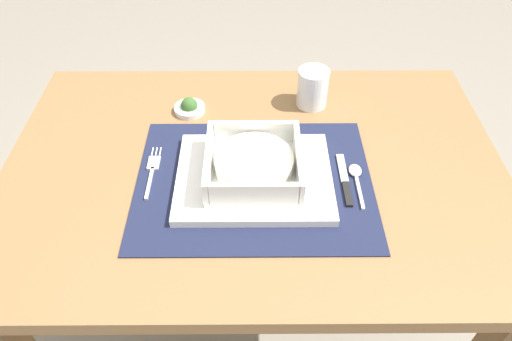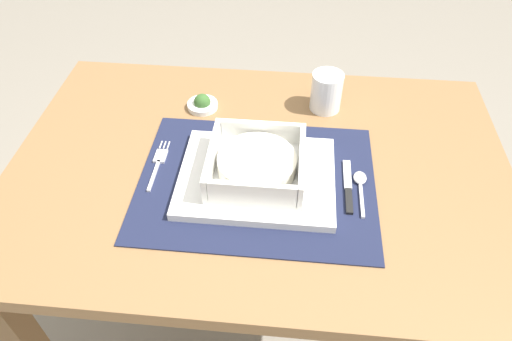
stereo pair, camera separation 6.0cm
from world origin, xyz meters
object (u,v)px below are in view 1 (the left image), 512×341
(dining_table, at_px, (257,205))
(spoon, at_px, (359,175))
(porridge_bowl, at_px, (256,165))
(fork, at_px, (155,168))
(butter_knife, at_px, (348,183))
(condiment_saucer, at_px, (192,107))
(drinking_glass, at_px, (315,90))

(dining_table, relative_size, spoon, 8.84)
(porridge_bowl, relative_size, fork, 1.25)
(dining_table, relative_size, butter_knife, 7.28)
(dining_table, bearing_deg, fork, -176.07)
(fork, distance_m, condiment_saucer, 0.19)
(fork, bearing_deg, drinking_glass, 29.51)
(spoon, height_order, condiment_saucer, condiment_saucer)
(porridge_bowl, height_order, condiment_saucer, porridge_bowl)
(fork, bearing_deg, condiment_saucer, 70.44)
(porridge_bowl, height_order, drinking_glass, drinking_glass)
(butter_knife, bearing_deg, drinking_glass, 102.39)
(dining_table, distance_m, spoon, 0.23)
(dining_table, xyz_separation_m, spoon, (0.19, -0.04, 0.13))
(porridge_bowl, bearing_deg, condiment_saucer, 123.41)
(spoon, bearing_deg, porridge_bowl, 177.64)
(dining_table, relative_size, fork, 7.08)
(butter_knife, bearing_deg, dining_table, 165.16)
(dining_table, height_order, condiment_saucer, condiment_saucer)
(dining_table, bearing_deg, condiment_saucer, 129.70)
(drinking_glass, bearing_deg, butter_knife, -80.79)
(porridge_bowl, xyz_separation_m, butter_knife, (0.17, -0.01, -0.03))
(dining_table, xyz_separation_m, fork, (-0.19, -0.01, 0.12))
(porridge_bowl, distance_m, spoon, 0.19)
(dining_table, bearing_deg, drinking_glass, 56.70)
(condiment_saucer, bearing_deg, butter_knife, -35.96)
(condiment_saucer, bearing_deg, dining_table, -50.30)
(dining_table, relative_size, porridge_bowl, 5.67)
(dining_table, xyz_separation_m, drinking_glass, (0.13, 0.19, 0.15))
(dining_table, distance_m, fork, 0.23)
(dining_table, height_order, spoon, spoon)
(drinking_glass, bearing_deg, spoon, -74.72)
(dining_table, distance_m, condiment_saucer, 0.25)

